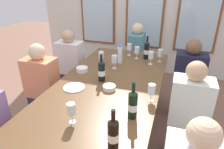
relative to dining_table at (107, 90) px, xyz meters
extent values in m
plane|color=#8A614D|center=(0.00, 0.00, -0.68)|extent=(12.00, 12.00, 0.00)
cube|color=brown|center=(0.00, 0.00, 0.04)|extent=(1.10, 2.38, 0.04)
cube|color=brown|center=(-0.46, 1.09, -0.33)|extent=(0.07, 0.07, 0.70)
cube|color=brown|center=(0.46, 1.09, -0.33)|extent=(0.07, 0.07, 0.70)
cylinder|color=white|center=(-0.31, -0.16, 0.07)|extent=(0.23, 0.23, 0.01)
cylinder|color=black|center=(0.38, -0.45, 0.17)|extent=(0.07, 0.07, 0.22)
cone|color=black|center=(0.38, -0.45, 0.29)|extent=(0.07, 0.07, 0.02)
cylinder|color=black|center=(0.38, -0.45, 0.34)|extent=(0.03, 0.03, 0.08)
cylinder|color=white|center=(0.38, -0.45, 0.16)|extent=(0.08, 0.08, 0.06)
cylinder|color=black|center=(-0.09, 0.09, 0.17)|extent=(0.08, 0.08, 0.21)
cone|color=black|center=(-0.09, 0.09, 0.28)|extent=(0.08, 0.08, 0.02)
cylinder|color=black|center=(-0.09, 0.09, 0.33)|extent=(0.03, 0.03, 0.08)
cylinder|color=silver|center=(-0.09, 0.09, 0.16)|extent=(0.08, 0.08, 0.06)
cylinder|color=black|center=(0.26, 0.93, 0.17)|extent=(0.07, 0.07, 0.22)
cone|color=black|center=(0.26, 0.93, 0.30)|extent=(0.07, 0.07, 0.02)
cylinder|color=black|center=(0.26, 0.93, 0.35)|extent=(0.03, 0.03, 0.08)
cylinder|color=silver|center=(0.26, 0.93, 0.16)|extent=(0.08, 0.08, 0.06)
cylinder|color=black|center=(0.33, -0.82, 0.17)|extent=(0.07, 0.07, 0.20)
cone|color=black|center=(0.33, -0.82, 0.28)|extent=(0.07, 0.07, 0.02)
cylinder|color=black|center=(0.33, -0.82, 0.33)|extent=(0.03, 0.03, 0.08)
cylinder|color=white|center=(0.33, -0.82, 0.15)|extent=(0.08, 0.08, 0.06)
cylinder|color=white|center=(-0.41, 0.25, 0.09)|extent=(0.14, 0.14, 0.05)
cylinder|color=white|center=(0.05, -0.08, 0.09)|extent=(0.13, 0.13, 0.04)
cylinder|color=white|center=(-0.05, 0.66, 0.17)|extent=(0.06, 0.06, 0.22)
cylinder|color=blue|center=(-0.05, 0.66, 0.29)|extent=(0.04, 0.04, 0.02)
cylinder|color=white|center=(0.13, 0.89, 0.06)|extent=(0.06, 0.06, 0.00)
cylinder|color=white|center=(0.13, 0.89, 0.10)|extent=(0.01, 0.01, 0.07)
cylinder|color=white|center=(0.13, 0.89, 0.19)|extent=(0.07, 0.07, 0.09)
cylinder|color=beige|center=(0.13, 0.89, 0.16)|extent=(0.06, 0.06, 0.03)
cylinder|color=white|center=(0.00, 0.99, 0.06)|extent=(0.06, 0.06, 0.00)
cylinder|color=white|center=(0.00, 0.99, 0.10)|extent=(0.01, 0.01, 0.07)
cylinder|color=white|center=(0.00, 0.99, 0.19)|extent=(0.07, 0.07, 0.09)
cylinder|color=beige|center=(0.00, 0.99, 0.15)|extent=(0.06, 0.06, 0.02)
cylinder|color=white|center=(0.35, 0.73, 0.06)|extent=(0.06, 0.06, 0.00)
cylinder|color=white|center=(0.35, 0.73, 0.10)|extent=(0.01, 0.01, 0.07)
cylinder|color=white|center=(0.35, 0.73, 0.19)|extent=(0.07, 0.07, 0.09)
cylinder|color=maroon|center=(0.35, 0.73, 0.16)|extent=(0.06, 0.06, 0.02)
cylinder|color=white|center=(-0.27, 0.53, 0.06)|extent=(0.06, 0.06, 0.00)
cylinder|color=white|center=(-0.27, 0.53, 0.10)|extent=(0.01, 0.01, 0.07)
cylinder|color=white|center=(-0.27, 0.53, 0.19)|extent=(0.07, 0.07, 0.09)
cylinder|color=#590C19|center=(-0.27, 0.53, 0.16)|extent=(0.06, 0.06, 0.03)
cylinder|color=white|center=(-0.06, 0.45, 0.06)|extent=(0.06, 0.06, 0.00)
cylinder|color=white|center=(-0.06, 0.45, 0.10)|extent=(0.01, 0.01, 0.07)
cylinder|color=white|center=(-0.06, 0.45, 0.19)|extent=(0.07, 0.07, 0.09)
cylinder|color=maroon|center=(-0.06, 0.45, 0.16)|extent=(0.06, 0.06, 0.04)
cylinder|color=white|center=(0.46, 0.87, 0.06)|extent=(0.06, 0.06, 0.00)
cylinder|color=white|center=(0.46, 0.87, 0.10)|extent=(0.01, 0.01, 0.07)
cylinder|color=white|center=(0.46, 0.87, 0.19)|extent=(0.07, 0.07, 0.09)
cylinder|color=beige|center=(0.46, 0.87, 0.16)|extent=(0.06, 0.06, 0.02)
cylinder|color=white|center=(0.49, -0.16, 0.06)|extent=(0.06, 0.06, 0.00)
cylinder|color=white|center=(0.49, -0.16, 0.10)|extent=(0.01, 0.01, 0.07)
cylinder|color=white|center=(0.49, -0.16, 0.19)|extent=(0.07, 0.07, 0.09)
cylinder|color=white|center=(-0.06, -0.67, 0.06)|extent=(0.06, 0.06, 0.00)
cylinder|color=white|center=(-0.06, -0.67, 0.10)|extent=(0.01, 0.01, 0.07)
cylinder|color=white|center=(-0.06, -0.67, 0.19)|extent=(0.07, 0.07, 0.09)
cylinder|color=beige|center=(-0.06, -0.67, 0.16)|extent=(0.06, 0.06, 0.04)
cube|color=#212937|center=(-0.85, 0.03, -0.45)|extent=(0.32, 0.24, 0.45)
cube|color=#E1865A|center=(-0.85, 0.03, 0.01)|extent=(0.38, 0.24, 0.48)
sphere|color=beige|center=(-0.85, 0.03, 0.34)|extent=(0.19, 0.19, 0.19)
cube|color=#37283F|center=(0.85, 0.02, -0.45)|extent=(0.32, 0.24, 0.45)
cube|color=silver|center=(0.85, 0.02, 0.01)|extent=(0.38, 0.24, 0.48)
sphere|color=tan|center=(0.85, 0.02, 0.34)|extent=(0.19, 0.19, 0.19)
cube|color=#2E213C|center=(-0.85, 0.74, -0.45)|extent=(0.32, 0.24, 0.45)
cube|color=white|center=(-0.85, 0.74, 0.01)|extent=(0.38, 0.24, 0.48)
sphere|color=tan|center=(-0.85, 0.74, 0.34)|extent=(0.19, 0.19, 0.19)
cube|color=#242D3A|center=(0.85, 0.77, -0.45)|extent=(0.32, 0.24, 0.45)
cube|color=#1C1C32|center=(0.85, 0.77, 0.01)|extent=(0.38, 0.24, 0.48)
sphere|color=brown|center=(0.85, 0.77, 0.34)|extent=(0.19, 0.19, 0.19)
sphere|color=beige|center=(0.85, -0.84, 0.34)|extent=(0.19, 0.19, 0.19)
cube|color=#362E32|center=(0.00, 1.54, -0.45)|extent=(0.24, 0.32, 0.45)
cube|color=teal|center=(0.00, 1.54, 0.01)|extent=(0.24, 0.38, 0.48)
sphere|color=beige|center=(0.00, 1.54, 0.34)|extent=(0.19, 0.19, 0.19)
camera|label=1|loc=(0.65, -1.81, 1.10)|focal=32.84mm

